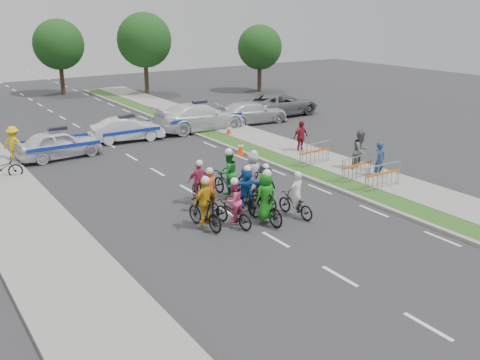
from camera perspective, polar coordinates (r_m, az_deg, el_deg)
ground at (r=17.66m, az=3.81°, el=-6.37°), size 90.00×90.00×0.00m
curb_right at (r=24.28m, az=6.23°, el=0.65°), size 0.20×60.00×0.12m
grass_strip at (r=24.72m, az=7.48°, el=0.90°), size 1.20×60.00×0.11m
sidewalk_right at (r=25.90m, az=10.50°, el=1.57°), size 2.40×60.00×0.13m
sidewalk_left at (r=19.41m, az=-21.27°, el=-5.10°), size 3.00×60.00×0.13m
rider_0 at (r=19.39m, az=5.95°, el=-2.29°), size 0.75×1.75×1.73m
rider_1 at (r=18.65m, az=2.71°, el=-2.41°), size 0.87×1.93×2.00m
rider_2 at (r=18.41m, az=-0.73°, el=-3.02°), size 0.95×1.85×1.80m
rider_3 at (r=18.23m, az=-3.77°, el=-3.06°), size 1.00×1.87×1.92m
rider_4 at (r=20.13m, az=2.59°, el=-1.11°), size 1.01×1.76×1.75m
rider_5 at (r=19.69m, az=0.65°, el=-1.30°), size 1.50×1.78×1.81m
rider_6 at (r=19.66m, az=-3.34°, el=-1.90°), size 0.80×1.79×1.77m
rider_7 at (r=21.26m, az=1.36°, el=0.16°), size 0.87×1.89×1.94m
rider_8 at (r=21.14m, az=-1.30°, el=0.05°), size 0.87×2.03×2.05m
rider_9 at (r=20.53m, az=-4.40°, el=-0.73°), size 0.96×1.77×1.79m
police_car_0 at (r=28.25m, az=-18.74°, el=3.65°), size 4.30×2.00×1.42m
police_car_1 at (r=30.89m, az=-11.91°, el=5.31°), size 4.18×2.04×1.32m
police_car_2 at (r=32.93m, az=-4.28°, el=6.74°), size 5.83×2.54×1.67m
civilian_sedan at (r=34.96m, az=1.33°, el=7.23°), size 4.98×2.41×1.40m
civilian_suv at (r=37.50m, az=4.29°, el=8.07°), size 5.81×2.90×1.58m
spectator_0 at (r=24.26m, az=14.68°, el=2.03°), size 0.67×0.51×1.66m
spectator_1 at (r=25.13m, az=12.74°, el=3.04°), size 1.05×0.89×1.93m
spectator_2 at (r=27.80m, az=6.50°, el=4.59°), size 1.05×0.54×1.71m
marshal_hiviz at (r=28.43m, az=-22.98°, el=3.58°), size 1.27×1.22×1.74m
barrier_0 at (r=22.85m, az=14.97°, el=0.31°), size 2.02×0.59×1.12m
barrier_1 at (r=23.79m, az=12.35°, el=1.21°), size 2.04×0.67×1.12m
barrier_2 at (r=25.68m, az=7.97°, el=2.71°), size 2.03×0.61×1.12m
cone_0 at (r=27.43m, az=0.06°, el=3.41°), size 0.40×0.40×0.70m
cone_1 at (r=31.41m, az=-1.20°, el=5.31°), size 0.40×0.40×0.70m
parked_bike at (r=25.70m, az=-24.23°, el=1.10°), size 1.93×0.89×0.98m
tree_1 at (r=46.76m, az=-10.16°, el=14.46°), size 4.55×4.55×6.82m
tree_2 at (r=47.81m, az=2.12°, el=13.95°), size 3.85×3.85×5.77m
tree_4 at (r=48.53m, az=-18.79°, el=13.52°), size 4.20×4.20×6.30m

